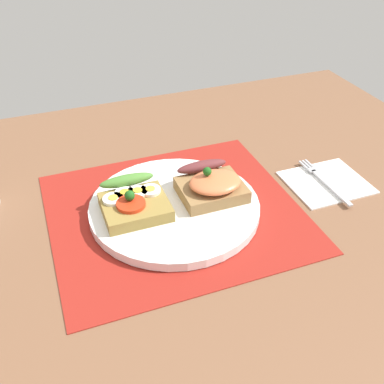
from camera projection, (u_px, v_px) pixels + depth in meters
The scene contains 7 objects.
ground_plane at pixel (175, 220), 74.58cm from camera, with size 120.00×90.00×3.20cm, color brown.
placemat at pixel (175, 212), 73.56cm from camera, with size 39.43×35.89×0.30cm, color maroon.
plate at pixel (175, 207), 73.03cm from camera, with size 27.29×27.29×1.50cm, color white.
sandwich_egg_tomato at pixel (133, 202), 70.54cm from camera, with size 10.04×10.32×4.21cm.
sandwich_salmon at pixel (212, 185), 73.20cm from camera, with size 10.26×9.99×5.55cm.
napkin at pixel (326, 182), 80.21cm from camera, with size 13.60×11.85×0.60cm, color white.
fork at pixel (323, 180), 79.83cm from camera, with size 1.62×14.81×0.32cm.
Camera 1 is at (-17.67, -55.10, 45.76)cm, focal length 42.53 mm.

